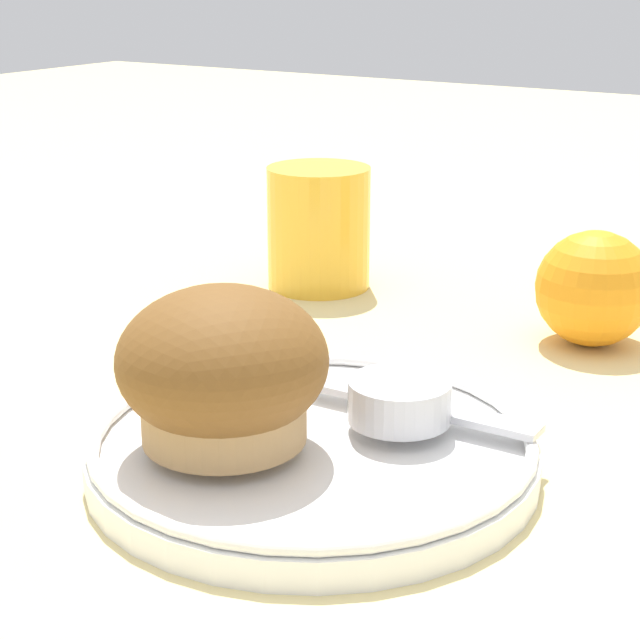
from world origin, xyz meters
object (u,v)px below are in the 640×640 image
object	(u,v)px
butter_knife	(365,393)
juice_glass	(319,228)
orange_fruit	(594,289)
muffin	(223,371)

from	to	relation	value
butter_knife	juice_glass	distance (m)	0.25
butter_knife	orange_fruit	xyz separation A→B (m)	(0.05, 0.19, 0.01)
butter_knife	juice_glass	bearing A→B (deg)	126.79
orange_fruit	muffin	bearing A→B (deg)	-107.01
orange_fruit	juice_glass	bearing A→B (deg)	176.04
muffin	juice_glass	distance (m)	0.30
butter_knife	orange_fruit	size ratio (longest dim) A/B	2.55
butter_knife	orange_fruit	world-z (taller)	orange_fruit
butter_knife	orange_fruit	distance (m)	0.19
muffin	butter_knife	distance (m)	0.09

